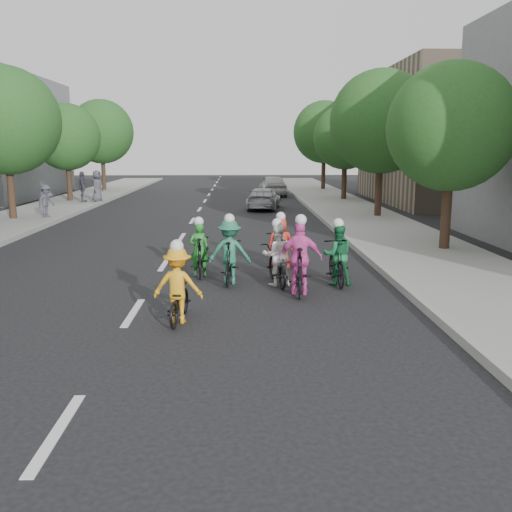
{
  "coord_description": "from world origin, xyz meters",
  "views": [
    {
      "loc": [
        2.19,
        -11.35,
        3.34
      ],
      "look_at": [
        2.55,
        0.92,
        1.0
      ],
      "focal_mm": 40.0,
      "sensor_mm": 36.0,
      "label": 1
    }
  ],
  "objects_px": {
    "cyclist_2": "(337,259)",
    "follow_car_lead": "(264,199)",
    "spectator_0": "(46,201)",
    "cyclist_0": "(300,265)",
    "follow_car_trail": "(273,185)",
    "spectator_1": "(82,187)",
    "cyclist_1": "(230,256)",
    "cyclist_4": "(277,261)",
    "cyclist_3": "(178,292)",
    "cyclist_6": "(199,254)",
    "spectator_2": "(97,186)",
    "cyclist_5": "(280,249)"
  },
  "relations": [
    {
      "from": "cyclist_2",
      "to": "cyclist_4",
      "type": "bearing_deg",
      "value": -1.89
    },
    {
      "from": "cyclist_0",
      "to": "cyclist_3",
      "type": "distance_m",
      "value": 3.32
    },
    {
      "from": "cyclist_2",
      "to": "cyclist_5",
      "type": "relative_size",
      "value": 0.98
    },
    {
      "from": "cyclist_3",
      "to": "cyclist_4",
      "type": "bearing_deg",
      "value": -119.34
    },
    {
      "from": "cyclist_2",
      "to": "cyclist_4",
      "type": "distance_m",
      "value": 1.49
    },
    {
      "from": "cyclist_1",
      "to": "cyclist_5",
      "type": "relative_size",
      "value": 0.98
    },
    {
      "from": "cyclist_5",
      "to": "follow_car_lead",
      "type": "relative_size",
      "value": 0.47
    },
    {
      "from": "cyclist_0",
      "to": "follow_car_lead",
      "type": "xyz_separation_m",
      "value": [
        -0.04,
        18.5,
        -0.1
      ]
    },
    {
      "from": "follow_car_trail",
      "to": "cyclist_0",
      "type": "bearing_deg",
      "value": 85.05
    },
    {
      "from": "cyclist_6",
      "to": "follow_car_lead",
      "type": "relative_size",
      "value": 0.44
    },
    {
      "from": "spectator_0",
      "to": "cyclist_0",
      "type": "bearing_deg",
      "value": -121.85
    },
    {
      "from": "follow_car_lead",
      "to": "spectator_1",
      "type": "height_order",
      "value": "spectator_1"
    },
    {
      "from": "cyclist_3",
      "to": "follow_car_trail",
      "type": "distance_m",
      "value": 29.81
    },
    {
      "from": "cyclist_5",
      "to": "cyclist_6",
      "type": "bearing_deg",
      "value": 12.01
    },
    {
      "from": "cyclist_1",
      "to": "cyclist_6",
      "type": "height_order",
      "value": "cyclist_1"
    },
    {
      "from": "cyclist_2",
      "to": "cyclist_0",
      "type": "bearing_deg",
      "value": 40.04
    },
    {
      "from": "cyclist_3",
      "to": "spectator_0",
      "type": "height_order",
      "value": "spectator_0"
    },
    {
      "from": "cyclist_1",
      "to": "spectator_1",
      "type": "bearing_deg",
      "value": -61.42
    },
    {
      "from": "follow_car_trail",
      "to": "spectator_1",
      "type": "distance_m",
      "value": 13.18
    },
    {
      "from": "cyclist_2",
      "to": "cyclist_3",
      "type": "height_order",
      "value": "cyclist_2"
    },
    {
      "from": "cyclist_1",
      "to": "follow_car_lead",
      "type": "relative_size",
      "value": 0.46
    },
    {
      "from": "cyclist_6",
      "to": "spectator_1",
      "type": "xyz_separation_m",
      "value": [
        -8.23,
        19.37,
        0.47
      ]
    },
    {
      "from": "cyclist_0",
      "to": "follow_car_lead",
      "type": "distance_m",
      "value": 18.5
    },
    {
      "from": "cyclist_0",
      "to": "spectator_2",
      "type": "distance_m",
      "value": 23.79
    },
    {
      "from": "cyclist_4",
      "to": "spectator_1",
      "type": "xyz_separation_m",
      "value": [
        -10.2,
        20.44,
        0.46
      ]
    },
    {
      "from": "cyclist_5",
      "to": "cyclist_1",
      "type": "bearing_deg",
      "value": 43.48
    },
    {
      "from": "cyclist_0",
      "to": "follow_car_trail",
      "type": "distance_m",
      "value": 27.52
    },
    {
      "from": "cyclist_3",
      "to": "spectator_1",
      "type": "bearing_deg",
      "value": -65.2
    },
    {
      "from": "cyclist_2",
      "to": "cyclist_6",
      "type": "xyz_separation_m",
      "value": [
        -3.46,
        1.09,
        -0.06
      ]
    },
    {
      "from": "cyclist_2",
      "to": "cyclist_5",
      "type": "xyz_separation_m",
      "value": [
        -1.28,
        1.77,
        -0.07
      ]
    },
    {
      "from": "cyclist_0",
      "to": "spectator_0",
      "type": "relative_size",
      "value": 1.27
    },
    {
      "from": "cyclist_4",
      "to": "follow_car_lead",
      "type": "relative_size",
      "value": 0.47
    },
    {
      "from": "cyclist_1",
      "to": "cyclist_0",
      "type": "bearing_deg",
      "value": 150.71
    },
    {
      "from": "spectator_0",
      "to": "spectator_1",
      "type": "relative_size",
      "value": 0.84
    },
    {
      "from": "spectator_2",
      "to": "cyclist_2",
      "type": "bearing_deg",
      "value": -139.31
    },
    {
      "from": "cyclist_3",
      "to": "spectator_2",
      "type": "bearing_deg",
      "value": -67.16
    },
    {
      "from": "cyclist_2",
      "to": "follow_car_lead",
      "type": "height_order",
      "value": "cyclist_2"
    },
    {
      "from": "cyclist_5",
      "to": "cyclist_6",
      "type": "height_order",
      "value": "cyclist_5"
    },
    {
      "from": "cyclist_4",
      "to": "spectator_0",
      "type": "height_order",
      "value": "spectator_0"
    },
    {
      "from": "cyclist_3",
      "to": "cyclist_0",
      "type": "bearing_deg",
      "value": -135.22
    },
    {
      "from": "cyclist_1",
      "to": "follow_car_trail",
      "type": "xyz_separation_m",
      "value": [
        2.61,
        26.41,
        0.04
      ]
    },
    {
      "from": "follow_car_lead",
      "to": "follow_car_trail",
      "type": "bearing_deg",
      "value": -87.94
    },
    {
      "from": "cyclist_5",
      "to": "follow_car_trail",
      "type": "bearing_deg",
      "value": -98.26
    },
    {
      "from": "cyclist_0",
      "to": "cyclist_2",
      "type": "distance_m",
      "value": 1.35
    },
    {
      "from": "follow_car_lead",
      "to": "follow_car_trail",
      "type": "relative_size",
      "value": 0.95
    },
    {
      "from": "spectator_0",
      "to": "follow_car_trail",
      "type": "bearing_deg",
      "value": -18.3
    },
    {
      "from": "follow_car_trail",
      "to": "spectator_0",
      "type": "relative_size",
      "value": 2.8
    },
    {
      "from": "cyclist_0",
      "to": "cyclist_3",
      "type": "xyz_separation_m",
      "value": [
        -2.58,
        -2.09,
        -0.09
      ]
    },
    {
      "from": "cyclist_6",
      "to": "follow_car_trail",
      "type": "distance_m",
      "value": 25.75
    },
    {
      "from": "cyclist_4",
      "to": "cyclist_6",
      "type": "bearing_deg",
      "value": -36.89
    }
  ]
}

